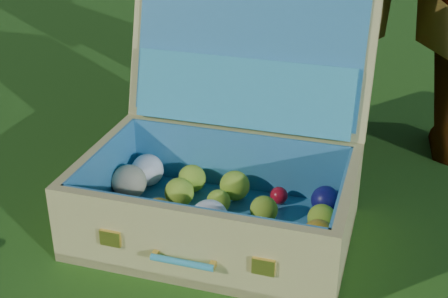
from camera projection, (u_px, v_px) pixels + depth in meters
ground at (153, 263)px, 1.36m from camera, size 60.00×60.00×0.00m
suitcase at (226, 155)px, 1.47m from camera, size 0.64×0.61×0.57m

